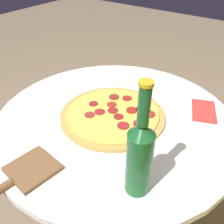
{
  "coord_description": "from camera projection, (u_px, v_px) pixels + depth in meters",
  "views": [
    {
      "loc": [
        0.56,
        0.4,
        1.21
      ],
      "look_at": [
        0.0,
        -0.01,
        0.71
      ],
      "focal_mm": 40.0,
      "sensor_mm": 36.0,
      "label": 1
    }
  ],
  "objects": [
    {
      "name": "ground_plane",
      "position": [
        114.0,
        224.0,
        1.27
      ],
      "size": [
        8.0,
        8.0,
        0.0
      ],
      "primitive_type": "plane",
      "color": "#7A664C"
    },
    {
      "name": "table",
      "position": [
        115.0,
        155.0,
        0.98
      ],
      "size": [
        0.83,
        0.83,
        0.69
      ],
      "color": "white",
      "rests_on": "ground_plane"
    },
    {
      "name": "pizza",
      "position": [
        112.0,
        115.0,
        0.87
      ],
      "size": [
        0.36,
        0.36,
        0.02
      ],
      "color": "#C68E47",
      "rests_on": "table"
    },
    {
      "name": "beer_bottle",
      "position": [
        140.0,
        155.0,
        0.56
      ],
      "size": [
        0.06,
        0.06,
        0.3
      ],
      "color": "#195628",
      "rests_on": "table"
    },
    {
      "name": "pizza_paddle",
      "position": [
        22.0,
        175.0,
        0.65
      ],
      "size": [
        0.25,
        0.13,
        0.02
      ],
      "rotation": [
        0.0,
        0.0,
        -0.12
      ],
      "color": "brown",
      "rests_on": "table"
    },
    {
      "name": "napkin",
      "position": [
        204.0,
        111.0,
        0.89
      ],
      "size": [
        0.15,
        0.13,
        0.01
      ],
      "color": "red",
      "rests_on": "table"
    }
  ]
}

